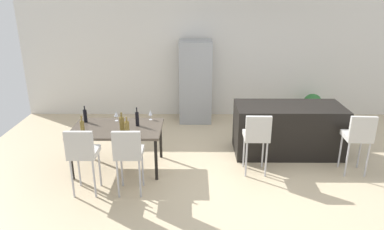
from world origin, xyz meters
name	(u,v)px	position (x,y,z in m)	size (l,w,h in m)	color
ground_plane	(251,168)	(0.00, 0.00, 0.00)	(10.00, 10.00, 0.00)	#C6B28E
back_wall	(236,55)	(0.00, 2.84, 1.45)	(10.00, 0.12, 2.90)	silver
kitchen_island	(288,129)	(0.75, 0.64, 0.46)	(1.93, 0.87, 0.92)	black
bar_chair_left	(257,135)	(0.03, -0.17, 0.70)	(0.41, 0.41, 1.05)	beige
bar_chair_middle	(359,135)	(1.65, -0.17, 0.70)	(0.42, 0.42, 1.05)	beige
dining_table	(117,131)	(-2.26, 0.02, 0.68)	(1.47, 0.92, 0.74)	#4C4238
dining_chair_near	(82,151)	(-2.59, -0.81, 0.70)	(0.40, 0.40, 1.05)	beige
dining_chair_far	(128,151)	(-1.93, -0.81, 0.70)	(0.41, 0.41, 1.05)	beige
wine_bottle_right	(127,128)	(-2.02, -0.32, 0.86)	(0.07, 0.07, 0.30)	brown
wine_bottle_end	(122,124)	(-2.14, -0.14, 0.86)	(0.08, 0.08, 0.32)	brown
wine_bottle_left	(85,116)	(-2.84, 0.27, 0.86)	(0.06, 0.06, 0.29)	black
wine_bottle_middle	(83,129)	(-2.70, -0.38, 0.88)	(0.06, 0.06, 0.35)	brown
wine_bottle_near	(137,119)	(-1.93, 0.10, 0.87)	(0.06, 0.06, 0.32)	black
wine_glass_far	(116,114)	(-2.33, 0.33, 0.86)	(0.07, 0.07, 0.17)	silver
wine_glass_corner	(150,113)	(-1.74, 0.39, 0.86)	(0.07, 0.07, 0.17)	silver
refrigerator	(196,81)	(-0.95, 2.40, 0.92)	(0.72, 0.68, 1.84)	#939699
potted_plant	(312,105)	(1.75, 2.39, 0.37)	(0.43, 0.43, 0.63)	beige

